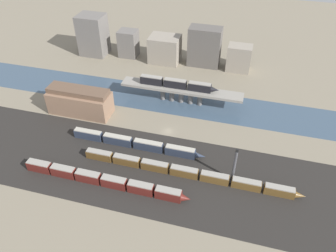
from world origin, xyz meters
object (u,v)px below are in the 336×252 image
(train_yard_far, at_px, (136,143))
(warehouse_building, at_px, (80,101))
(train_yard_mid, at_px, (187,172))
(signal_tower, at_px, (234,165))
(train_on_bridge, at_px, (178,84))
(train_yard_near, at_px, (104,180))

(train_yard_far, bearing_deg, warehouse_building, 153.49)
(train_yard_mid, distance_m, signal_tower, 17.31)
(train_on_bridge, distance_m, train_yard_far, 38.51)
(train_yard_near, height_order, train_yard_mid, train_yard_near)
(train_yard_near, distance_m, warehouse_building, 47.38)
(train_yard_near, bearing_deg, train_yard_far, 78.75)
(warehouse_building, bearing_deg, train_yard_mid, -25.01)
(train_on_bridge, height_order, train_yard_mid, train_on_bridge)
(train_yard_near, height_order, warehouse_building, warehouse_building)
(train_on_bridge, height_order, warehouse_building, warehouse_building)
(train_on_bridge, xyz_separation_m, train_yard_far, (-8.13, -36.84, -7.74))
(train_yard_near, bearing_deg, train_yard_mid, 22.76)
(train_yard_mid, xyz_separation_m, warehouse_building, (-56.11, 26.17, 4.26))
(train_on_bridge, bearing_deg, train_yard_far, -102.44)
(train_yard_far, height_order, warehouse_building, warehouse_building)
(train_yard_near, height_order, train_yard_far, train_yard_near)
(train_yard_near, relative_size, train_yard_mid, 0.76)
(train_yard_near, xyz_separation_m, train_yard_mid, (27.97, 11.73, -0.22))
(train_yard_mid, bearing_deg, train_yard_far, 157.12)
(train_on_bridge, bearing_deg, train_yard_mid, -71.65)
(signal_tower, bearing_deg, train_on_bridge, 125.68)
(train_yard_mid, xyz_separation_m, signal_tower, (16.20, 2.63, 5.50))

